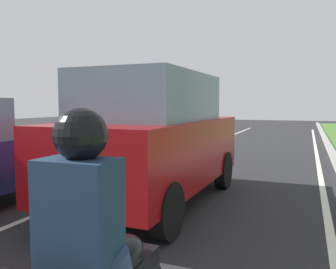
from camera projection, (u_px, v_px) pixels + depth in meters
The scene contains 6 objects.
ground_plane at pixel (196, 160), 11.13m from camera, with size 60.00×60.00×0.00m, color #262628.
lane_line_center at pixel (175, 158), 11.39m from camera, with size 0.12×32.00×0.01m, color silver.
lane_line_right_edge at pixel (319, 167), 9.80m from camera, with size 0.12×32.00×0.01m, color silver.
car_suv_ahead at pixel (154, 138), 6.16m from camera, with size 2.02×4.53×2.28m.
car_hatchback_far at pixel (126, 130), 11.83m from camera, with size 1.83×3.75×1.78m.
rider_person at pixel (82, 213), 1.82m from camera, with size 0.51×0.41×1.16m.
Camera 1 is at (3.27, 3.44, 1.75)m, focal length 37.50 mm.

